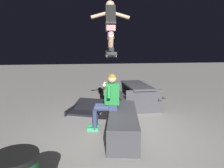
{
  "coord_description": "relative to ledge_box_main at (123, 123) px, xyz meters",
  "views": [
    {
      "loc": [
        -4.31,
        0.95,
        1.95
      ],
      "look_at": [
        0.32,
        0.26,
        1.11
      ],
      "focal_mm": 33.09,
      "sensor_mm": 36.0,
      "label": 1
    }
  ],
  "objects": [
    {
      "name": "skateboard",
      "position": [
        0.37,
        0.22,
        1.54
      ],
      "size": [
        1.03,
        0.27,
        0.15
      ],
      "color": "black"
    },
    {
      "name": "picnic_table_back",
      "position": [
        2.12,
        -0.89,
        0.24
      ],
      "size": [
        1.73,
        1.38,
        0.75
      ],
      "color": "#38383D",
      "rests_on": "ground"
    },
    {
      "name": "ground_plane",
      "position": [
        -0.03,
        -0.05,
        -0.26
      ],
      "size": [
        40.0,
        40.0,
        0.0
      ],
      "primitive_type": "plane",
      "color": "gray"
    },
    {
      "name": "kicker_ramp",
      "position": [
        1.9,
        0.75,
        -0.2
      ],
      "size": [
        1.47,
        1.34,
        0.33
      ],
      "color": "black",
      "rests_on": "ground"
    },
    {
      "name": "skater_airborne",
      "position": [
        0.43,
        0.22,
        2.22
      ],
      "size": [
        0.63,
        0.89,
        1.12
      ],
      "color": "black"
    },
    {
      "name": "ledge_box_main",
      "position": [
        0.0,
        0.0,
        0.0
      ],
      "size": [
        2.17,
        1.0,
        0.51
      ],
      "primitive_type": "cube",
      "rotation": [
        0.0,
        0.0,
        -0.19
      ],
      "color": "#38383D",
      "rests_on": "ground"
    },
    {
      "name": "person_sitting_on_ledge",
      "position": [
        0.31,
        0.31,
        0.5
      ],
      "size": [
        0.6,
        0.78,
        1.35
      ],
      "color": "#2D3856",
      "rests_on": "ground"
    }
  ]
}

